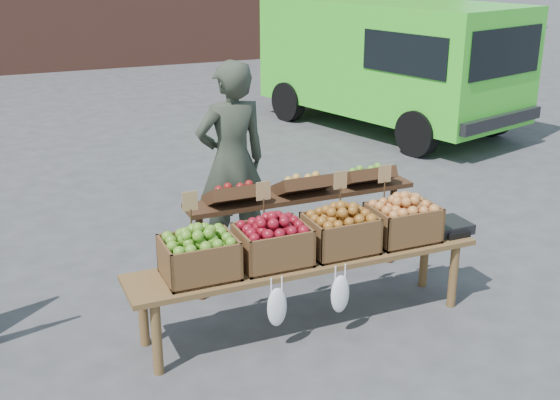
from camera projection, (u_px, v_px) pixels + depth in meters
name	position (u px, v px, depth m)	size (l,w,h in m)	color
ground	(197.00, 367.00, 4.84)	(80.00, 80.00, 0.00)	#48484B
delivery_van	(388.00, 66.00, 10.93)	(2.02, 4.40, 1.97)	#42E02C
vendor	(232.00, 162.00, 6.29)	(0.67, 0.44, 1.83)	#333B2D
back_table	(302.00, 224.00, 5.94)	(2.10, 0.44, 1.04)	#3B2314
display_bench	(306.00, 291.00, 5.29)	(2.70, 0.56, 0.57)	brown
crate_golden_apples	(199.00, 258.00, 4.84)	(0.50, 0.40, 0.28)	#559123
crate_russet_pears	(273.00, 245.00, 5.04)	(0.50, 0.40, 0.28)	maroon
crate_red_apples	(340.00, 233.00, 5.25)	(0.50, 0.40, 0.28)	#A66329
crate_green_apples	(403.00, 223.00, 5.45)	(0.50, 0.40, 0.28)	#AA8421
weighing_scale	(447.00, 226.00, 5.65)	(0.34, 0.30, 0.08)	black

